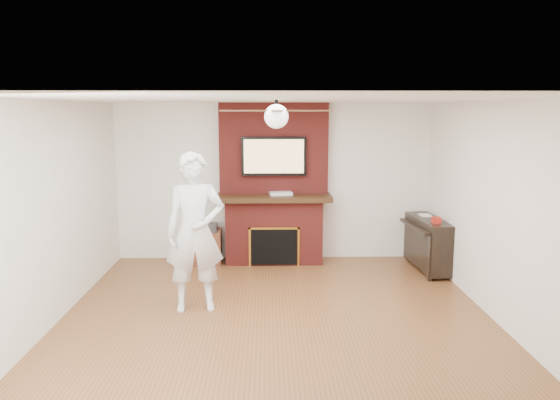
{
  "coord_description": "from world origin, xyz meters",
  "views": [
    {
      "loc": [
        -0.1,
        -5.91,
        2.4
      ],
      "look_at": [
        0.06,
        0.9,
        1.26
      ],
      "focal_mm": 35.0,
      "sensor_mm": 36.0,
      "label": 1
    }
  ],
  "objects_px": {
    "person": "(195,232)",
    "side_table": "(204,245)",
    "fireplace": "(274,199)",
    "piano": "(428,243)"
  },
  "relations": [
    {
      "from": "person",
      "to": "piano",
      "type": "bearing_deg",
      "value": 16.49
    },
    {
      "from": "fireplace",
      "to": "side_table",
      "type": "xyz_separation_m",
      "value": [
        -1.1,
        -0.07,
        -0.71
      ]
    },
    {
      "from": "person",
      "to": "fireplace",
      "type": "bearing_deg",
      "value": 56.44
    },
    {
      "from": "piano",
      "to": "side_table",
      "type": "bearing_deg",
      "value": 167.72
    },
    {
      "from": "person",
      "to": "side_table",
      "type": "relative_size",
      "value": 3.1
    },
    {
      "from": "side_table",
      "to": "piano",
      "type": "height_order",
      "value": "piano"
    },
    {
      "from": "fireplace",
      "to": "piano",
      "type": "height_order",
      "value": "fireplace"
    },
    {
      "from": "fireplace",
      "to": "person",
      "type": "height_order",
      "value": "fireplace"
    },
    {
      "from": "piano",
      "to": "person",
      "type": "bearing_deg",
      "value": -158.71
    },
    {
      "from": "person",
      "to": "piano",
      "type": "xyz_separation_m",
      "value": [
        3.27,
        1.56,
        -0.53
      ]
    }
  ]
}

